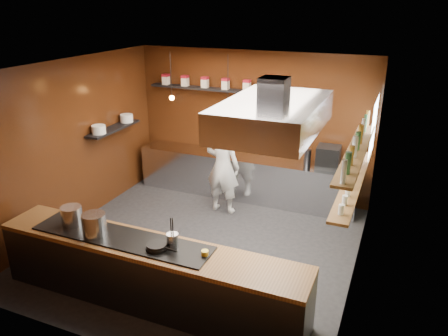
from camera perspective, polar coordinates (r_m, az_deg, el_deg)
The scene contains 26 objects.
floor at distance 7.56m, azimuth -3.09°, elevation -10.11°, with size 5.00×5.00×0.00m, color black.
back_wall at distance 9.11m, azimuth 3.58°, elevation 5.70°, with size 5.00×5.00×0.00m, color black.
left_wall at distance 8.26m, azimuth -19.15°, elevation 2.92°, with size 5.00×5.00×0.00m, color black.
right_wall at distance 6.29m, azimuth 17.62°, elevation -2.53°, with size 5.00×5.00×0.00m, color brown.
ceiling at distance 6.53m, azimuth -3.62°, elevation 13.00°, with size 5.00×5.00×0.00m, color silver.
window_pane at distance 7.78m, azimuth 18.94°, elevation 4.93°, with size 1.00×1.00×0.00m, color white.
prep_counter at distance 9.15m, azimuth 2.74°, elevation -1.16°, with size 4.60×0.65×0.90m, color silver.
pass_counter at distance 6.15m, azimuth -9.86°, elevation -13.41°, with size 4.40×0.72×0.94m.
tin_shelf at distance 9.15m, azimuth -2.03°, elevation 10.30°, with size 2.60×0.26×0.04m, color black.
plate_shelf at distance 8.89m, azimuth -14.21°, elevation 5.02°, with size 0.30×1.40×0.04m, color black.
bottle_shelf_upper at distance 6.44m, azimuth 16.91°, elevation 2.10°, with size 0.26×2.80×0.04m, color brown.
bottle_shelf_lower at distance 6.60m, azimuth 16.49°, elevation -1.76°, with size 0.26×2.80×0.04m, color brown.
extractor_hood at distance 5.80m, azimuth 6.41°, elevation 6.88°, with size 1.20×2.00×0.72m.
pendant_left at distance 8.81m, azimuth -6.84°, elevation 9.41°, with size 0.10×0.10×0.95m.
pendant_right at distance 8.29m, azimuth 0.50°, elevation 8.83°, with size 0.10×0.10×0.95m.
storage_tins at distance 9.06m, azimuth -1.16°, elevation 11.05°, with size 2.43×0.13×0.22m.
plate_stacks at distance 8.86m, azimuth -14.27°, elevation 5.64°, with size 0.26×1.16×0.16m.
bottles at distance 6.40m, azimuth 17.05°, elevation 3.29°, with size 0.06×2.66×0.24m.
wine_glasses at distance 6.57m, azimuth 16.56°, elevation -1.07°, with size 0.07×2.37×0.13m.
stockpot_large at distance 6.17m, azimuth -16.57°, elevation -7.09°, with size 0.32×0.32×0.31m, color #B7BABE.
stockpot_small at distance 6.54m, azimuth -19.26°, elevation -5.91°, with size 0.29×0.29×0.27m, color silver.
utensil_crock at distance 5.70m, azimuth -6.74°, elevation -9.39°, with size 0.15×0.15×0.20m, color #B1B4B9.
frying_pan at distance 5.73m, azimuth -8.75°, elevation -10.08°, with size 0.45×0.28×0.07m.
butter_jar at distance 5.55m, azimuth -2.51°, elevation -11.09°, with size 0.09×0.09×0.08m, color yellow.
espresso_machine at distance 8.55m, azimuth 13.45°, elevation 1.39°, with size 0.43×0.41×0.43m, color black.
chef at distance 8.35m, azimuth -0.17°, elevation 0.21°, with size 0.68×0.45×1.87m, color silver.
Camera 1 is at (2.87, -5.80, 3.92)m, focal length 35.00 mm.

